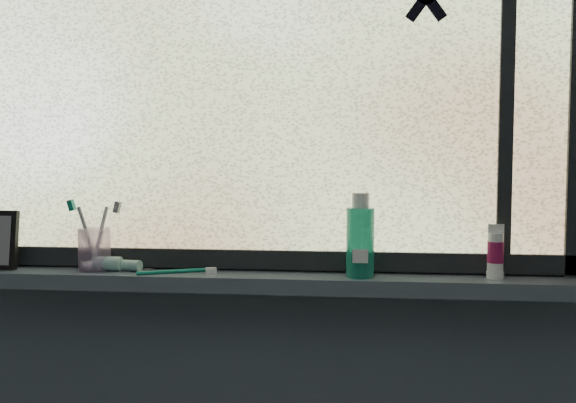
{
  "coord_description": "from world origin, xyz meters",
  "views": [
    {
      "loc": [
        0.23,
        -0.38,
        1.32
      ],
      "look_at": [
        0.08,
        1.05,
        1.22
      ],
      "focal_mm": 40.0,
      "sensor_mm": 36.0,
      "label": 1
    }
  ],
  "objects": [
    {
      "name": "toothpaste_tube",
      "position": [
        -0.4,
        1.23,
        1.04
      ],
      "size": [
        0.22,
        0.07,
        0.04
      ],
      "primitive_type": null,
      "rotation": [
        0.0,
        0.0,
        -0.1
      ],
      "color": "silver",
      "rests_on": "windowsill"
    },
    {
      "name": "wall_back",
      "position": [
        0.0,
        1.3,
        1.25
      ],
      "size": [
        3.0,
        0.01,
        2.5
      ],
      "primitive_type": "cube",
      "color": "#9EA3A8",
      "rests_on": "ground"
    },
    {
      "name": "frame_bottom",
      "position": [
        0.0,
        1.28,
        1.05
      ],
      "size": [
        1.6,
        0.03,
        0.05
      ],
      "primitive_type": "cube",
      "color": "black",
      "rests_on": "windowsill"
    },
    {
      "name": "mouthwash_bottle",
      "position": [
        0.24,
        1.21,
        1.13
      ],
      "size": [
        0.08,
        0.08,
        0.17
      ],
      "primitive_type": "cylinder",
      "rotation": [
        0.0,
        0.0,
        -0.13
      ],
      "color": "#1E9D7D",
      "rests_on": "windowsill"
    },
    {
      "name": "toothbrush_lying",
      "position": [
        -0.24,
        1.21,
        1.03
      ],
      "size": [
        0.21,
        0.11,
        0.01
      ],
      "primitive_type": null,
      "rotation": [
        0.0,
        0.0,
        0.4
      ],
      "color": "#0D7C63",
      "rests_on": "windowsill"
    },
    {
      "name": "window_pane",
      "position": [
        0.0,
        1.28,
        1.53
      ],
      "size": [
        1.5,
        0.01,
        1.0
      ],
      "primitive_type": "cube",
      "color": "silver",
      "rests_on": "wall_back"
    },
    {
      "name": "frame_mullion",
      "position": [
        0.6,
        1.28,
        1.53
      ],
      "size": [
        0.03,
        0.03,
        1.0
      ],
      "primitive_type": "cube",
      "color": "black",
      "rests_on": "wall_back"
    },
    {
      "name": "cream_tube",
      "position": [
        0.57,
        1.23,
        1.09
      ],
      "size": [
        0.04,
        0.04,
        0.1
      ],
      "primitive_type": "cylinder",
      "rotation": [
        0.0,
        0.0,
        0.17
      ],
      "color": "silver",
      "rests_on": "windowsill"
    },
    {
      "name": "toothbrush_cup",
      "position": [
        -0.46,
        1.24,
        1.08
      ],
      "size": [
        0.09,
        0.09,
        0.11
      ],
      "primitive_type": "cylinder",
      "rotation": [
        0.0,
        0.0,
        -0.01
      ],
      "color": "#C2A1D4",
      "rests_on": "windowsill"
    },
    {
      "name": "windowsill",
      "position": [
        0.0,
        1.23,
        1.0
      ],
      "size": [
        1.62,
        0.14,
        0.04
      ],
      "primitive_type": "cube",
      "color": "#444F5B",
      "rests_on": "wall_back"
    }
  ]
}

